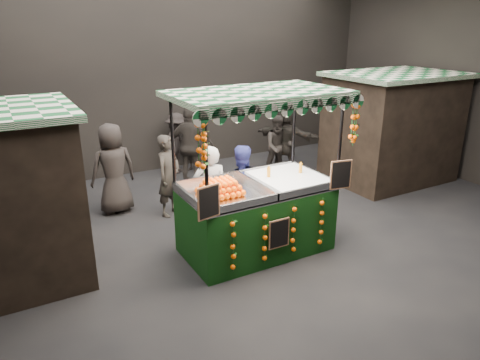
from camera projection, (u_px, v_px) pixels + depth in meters
ground at (271, 243)px, 7.86m from camera, size 12.00×12.00×0.00m
market_hall at (276, 44)px, 6.72m from camera, size 12.10×10.10×5.05m
neighbour_stall_right at (391, 127)px, 10.67m from camera, size 3.00×2.20×2.60m
juice_stall at (258, 205)px, 7.33m from camera, size 2.81×1.65×2.72m
vendor_grey at (210, 192)px, 7.84m from camera, size 0.71×0.57×1.70m
vendor_blue at (240, 188)px, 8.14m from camera, size 0.94×0.82×1.63m
shopper_0 at (169, 176)px, 8.76m from camera, size 0.72×0.67×1.65m
shopper_1 at (279, 147)px, 10.98m from camera, size 0.91×0.80×1.56m
shopper_2 at (191, 146)px, 10.40m from camera, size 1.17×1.00×1.89m
shopper_3 at (177, 143)px, 11.30m from camera, size 1.13×1.09×1.55m
shopper_4 at (113, 169)px, 8.86m from camera, size 0.95×0.67×1.85m
shopper_5 at (286, 138)px, 11.21m from camera, size 1.36×1.73×1.84m
shopper_6 at (193, 143)px, 11.36m from camera, size 0.55×0.66×1.55m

